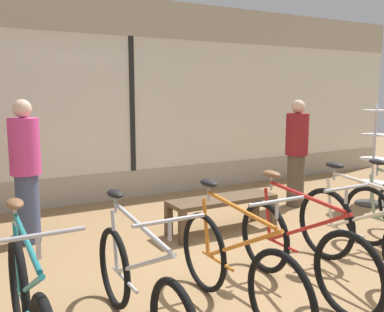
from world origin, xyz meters
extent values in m
plane|color=#99754C|center=(0.00, 0.00, 0.00)|extent=(24.00, 24.00, 0.00)
cube|color=#B2A893|center=(0.00, 3.52, 0.23)|extent=(12.00, 0.08, 0.45)
cube|color=silver|center=(0.00, 3.52, 1.52)|extent=(12.00, 0.04, 2.15)
cube|color=#B2A893|center=(0.00, 3.52, 2.90)|extent=(12.00, 0.08, 0.60)
cube|color=black|center=(0.00, 3.50, 1.52)|extent=(0.08, 0.02, 2.15)
torus|color=black|center=(-2.22, 0.05, 0.37)|extent=(0.06, 0.75, 0.75)
cylinder|color=#1E7A7F|center=(-2.22, -0.49, 0.61)|extent=(0.03, 0.93, 0.51)
cylinder|color=#1E7A7F|center=(-2.22, 0.01, 0.61)|extent=(0.03, 0.11, 0.49)
cylinder|color=#1E7A7F|center=(-2.22, -0.46, 0.89)|extent=(0.03, 0.86, 0.10)
cylinder|color=#1E7A7F|center=(-2.22, -0.18, 0.37)|extent=(0.03, 0.45, 0.03)
cylinder|color=#B2B2B7|center=(-2.22, -0.03, 0.92)|extent=(0.02, 0.02, 0.14)
ellipsoid|color=brown|center=(-2.22, -0.03, 1.00)|extent=(0.11, 0.22, 0.06)
cylinder|color=#B2B2B7|center=(-2.22, -0.89, 0.98)|extent=(0.02, 0.02, 0.12)
cylinder|color=#ADADB2|center=(-2.22, -0.89, 1.04)|extent=(0.46, 0.02, 0.02)
torus|color=black|center=(-1.49, 0.17, 0.33)|extent=(0.05, 0.65, 0.65)
cylinder|color=#BCBCC1|center=(-1.49, -0.41, 0.57)|extent=(0.03, 1.01, 0.51)
cylinder|color=#BCBCC1|center=(-1.49, 0.13, 0.57)|extent=(0.03, 0.11, 0.49)
cylinder|color=#BCBCC1|center=(-1.49, -0.38, 0.84)|extent=(0.03, 0.94, 0.10)
cylinder|color=#BCBCC1|center=(-1.49, -0.08, 0.33)|extent=(0.03, 0.49, 0.03)
cylinder|color=#B2B2B7|center=(-1.49, 0.09, 0.88)|extent=(0.02, 0.02, 0.14)
ellipsoid|color=black|center=(-1.49, 0.09, 0.96)|extent=(0.11, 0.22, 0.06)
cylinder|color=#B2B2B7|center=(-1.49, -0.85, 0.94)|extent=(0.02, 0.02, 0.12)
cylinder|color=#ADADB2|center=(-1.49, -0.85, 1.00)|extent=(0.46, 0.02, 0.02)
torus|color=black|center=(-0.71, 0.07, 0.35)|extent=(0.05, 0.69, 0.69)
torus|color=black|center=(-0.71, -0.93, 0.35)|extent=(0.05, 0.69, 0.69)
cylinder|color=orange|center=(-0.71, -0.47, 0.59)|extent=(0.03, 0.94, 0.51)
cylinder|color=orange|center=(-0.71, 0.03, 0.59)|extent=(0.03, 0.11, 0.49)
cylinder|color=orange|center=(-0.71, -0.44, 0.86)|extent=(0.03, 0.86, 0.10)
cylinder|color=orange|center=(-0.71, -0.16, 0.35)|extent=(0.03, 0.45, 0.03)
cylinder|color=#B2B2B7|center=(-0.71, -0.01, 0.90)|extent=(0.02, 0.02, 0.14)
ellipsoid|color=black|center=(-0.71, -0.01, 0.98)|extent=(0.11, 0.22, 0.06)
cylinder|color=#B2B2B7|center=(-0.71, -0.87, 0.96)|extent=(0.02, 0.02, 0.12)
cylinder|color=#ADADB2|center=(-0.71, -0.87, 1.02)|extent=(0.46, 0.02, 0.02)
torus|color=black|center=(0.00, 0.12, 0.35)|extent=(0.06, 0.70, 0.70)
torus|color=black|center=(0.00, -0.89, 0.35)|extent=(0.06, 0.70, 0.70)
cylinder|color=red|center=(0.00, -0.43, 0.59)|extent=(0.03, 0.94, 0.51)
cylinder|color=red|center=(0.00, 0.08, 0.59)|extent=(0.03, 0.11, 0.49)
cylinder|color=red|center=(0.00, -0.40, 0.86)|extent=(0.03, 0.87, 0.10)
cylinder|color=red|center=(0.00, -0.11, 0.35)|extent=(0.03, 0.45, 0.03)
cylinder|color=#B2B2B7|center=(0.00, 0.04, 0.90)|extent=(0.02, 0.02, 0.14)
ellipsoid|color=brown|center=(0.00, 0.04, 0.98)|extent=(0.11, 0.22, 0.06)
cylinder|color=#B2B2B7|center=(0.00, -0.83, 0.96)|extent=(0.02, 0.02, 0.12)
cylinder|color=#ADADB2|center=(0.00, -0.83, 1.02)|extent=(0.46, 0.02, 0.02)
torus|color=black|center=(0.76, 0.06, 0.38)|extent=(0.06, 0.75, 0.75)
cylinder|color=beige|center=(0.76, -0.50, 0.62)|extent=(0.03, 0.98, 0.51)
cylinder|color=beige|center=(0.76, 0.02, 0.62)|extent=(0.03, 0.11, 0.49)
cylinder|color=beige|center=(0.76, -0.47, 0.89)|extent=(0.03, 0.91, 0.10)
cylinder|color=beige|center=(0.76, -0.18, 0.38)|extent=(0.03, 0.47, 0.03)
cylinder|color=#B2B2B7|center=(0.76, -0.02, 0.93)|extent=(0.02, 0.02, 0.14)
ellipsoid|color=black|center=(0.76, -0.02, 1.01)|extent=(0.11, 0.22, 0.06)
torus|color=black|center=(1.48, 0.11, 0.34)|extent=(0.06, 0.68, 0.68)
cylinder|color=gray|center=(1.48, 0.07, 0.58)|extent=(0.03, 0.11, 0.49)
cylinder|color=#B2B2B7|center=(1.48, 0.03, 0.89)|extent=(0.02, 0.02, 0.14)
ellipsoid|color=black|center=(1.48, 0.03, 0.97)|extent=(0.11, 0.22, 0.06)
cylinder|color=#333333|center=(3.04, 1.27, 0.01)|extent=(0.48, 0.48, 0.03)
cylinder|color=silver|center=(3.04, 1.27, 0.78)|extent=(0.04, 0.04, 1.56)
cylinder|color=white|center=(3.04, 1.27, 0.35)|extent=(0.40, 0.40, 0.02)
cylinder|color=white|center=(3.04, 1.27, 0.72)|extent=(0.40, 0.40, 0.02)
cylinder|color=white|center=(3.04, 1.27, 1.09)|extent=(0.40, 0.40, 0.02)
cylinder|color=white|center=(3.04, 1.27, 1.46)|extent=(0.40, 0.40, 0.02)
cube|color=brown|center=(0.32, 1.33, 0.41)|extent=(1.40, 0.44, 0.05)
cube|color=brown|center=(-0.34, 1.15, 0.19)|extent=(0.08, 0.08, 0.38)
cube|color=brown|center=(0.98, 1.15, 0.19)|extent=(0.08, 0.08, 0.38)
cube|color=brown|center=(-0.34, 1.51, 0.19)|extent=(0.08, 0.08, 0.38)
cube|color=brown|center=(0.98, 1.51, 0.19)|extent=(0.08, 0.08, 0.38)
cylinder|color=#424C6B|center=(-1.85, 2.09, 0.40)|extent=(0.26, 0.26, 0.80)
cylinder|color=#D13D84|center=(-1.85, 2.09, 1.12)|extent=(0.34, 0.34, 0.64)
sphere|color=beige|center=(-1.85, 2.09, 1.55)|extent=(0.21, 0.21, 0.21)
cylinder|color=brown|center=(1.97, 1.81, 0.39)|extent=(0.34, 0.34, 0.79)
cylinder|color=maroon|center=(1.97, 1.81, 1.10)|extent=(0.44, 0.44, 0.62)
sphere|color=beige|center=(1.97, 1.81, 1.51)|extent=(0.20, 0.20, 0.20)
camera|label=1|loc=(-2.55, -2.99, 1.73)|focal=40.00mm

